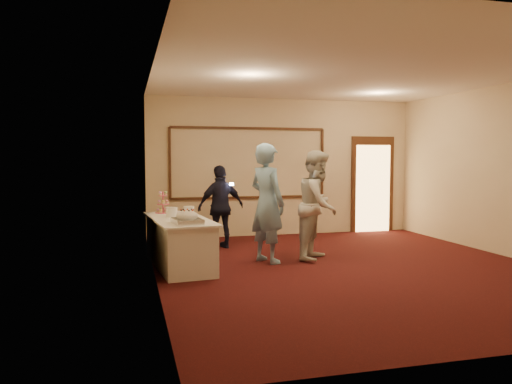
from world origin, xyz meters
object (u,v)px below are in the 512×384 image
plate_stack_a (172,212)px  woman (318,205)px  plate_stack_b (189,211)px  pavlova_tray (187,218)px  cupcake_stand (163,205)px  tart (191,218)px  buffet_table (179,242)px  man (267,203)px  guest (221,207)px

plate_stack_a → woman: 2.44m
plate_stack_a → plate_stack_b: bearing=31.2°
pavlova_tray → plate_stack_b: 1.04m
cupcake_stand → woman: size_ratio=0.22×
tart → woman: (2.18, 0.26, 0.12)m
woman → plate_stack_a: bearing=123.7°
plate_stack_b → woman: bearing=-8.3°
buffet_table → plate_stack_b: 0.59m
plate_stack_b → man: size_ratio=0.09×
tart → plate_stack_b: bearing=86.0°
guest → plate_stack_a: bearing=36.3°
plate_stack_a → pavlova_tray: bearing=-80.2°
man → guest: bearing=-7.6°
plate_stack_b → man: man is taller
man → woman: 0.91m
woman → plate_stack_b: bearing=118.6°
guest → buffet_table: bearing=42.1°
tart → man: bearing=9.9°
plate_stack_a → man: size_ratio=0.10×
plate_stack_b → plate_stack_a: bearing=-148.8°
pavlova_tray → plate_stack_b: bearing=81.8°
pavlova_tray → cupcake_stand: (-0.24, 1.48, 0.06)m
buffet_table → guest: bearing=56.4°
pavlova_tray → tart: pavlova_tray is taller
buffet_table → tart: tart is taller
man → guest: (-0.50, 1.43, -0.19)m
man → plate_stack_a: bearing=56.5°
cupcake_stand → woman: (2.53, -0.77, 0.00)m
buffet_table → plate_stack_a: size_ratio=11.47×
man → woman: size_ratio=1.06×
buffet_table → cupcake_stand: bearing=103.5°
man → plate_stack_b: bearing=47.0°
guest → man: bearing=95.0°
pavlova_tray → woman: size_ratio=0.31×
plate_stack_b → guest: size_ratio=0.11×
plate_stack_a → guest: bearing=50.7°
tart → guest: size_ratio=0.16×
tart → buffet_table: bearing=122.0°
guest → tart: bearing=50.6°
tart → woman: size_ratio=0.14×
pavlova_tray → man: (1.38, 0.67, 0.12)m
buffet_table → woman: size_ratio=1.19×
buffet_table → plate_stack_a: (-0.10, 0.15, 0.46)m
pavlova_tray → cupcake_stand: cupcake_stand is taller
pavlova_tray → tart: 0.47m
pavlova_tray → plate_stack_a: 0.86m
woman → guest: 1.98m
plate_stack_a → woman: (2.44, -0.13, 0.07)m
cupcake_stand → pavlova_tray: bearing=-80.9°
plate_stack_a → buffet_table: bearing=-56.4°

